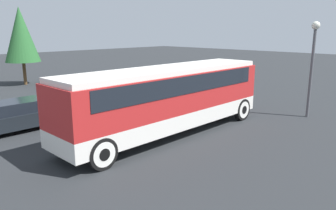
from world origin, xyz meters
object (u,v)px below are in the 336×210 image
object	(u,v)px
tour_bus	(169,94)
parked_car_near	(21,115)
parked_car_mid	(142,91)
lamp_post	(313,55)

from	to	relation	value
tour_bus	parked_car_near	world-z (taller)	tour_bus
tour_bus	parked_car_near	distance (m)	7.48
parked_car_near	parked_car_mid	bearing A→B (deg)	4.99
tour_bus	parked_car_mid	world-z (taller)	tour_bus
tour_bus	parked_car_near	size ratio (longest dim) A/B	2.35
tour_bus	lamp_post	xyz separation A→B (m)	(7.75, -3.45, 1.58)
tour_bus	parked_car_mid	size ratio (longest dim) A/B	2.80
parked_car_mid	lamp_post	distance (m)	11.03
parked_car_near	lamp_post	bearing A→B (deg)	-36.72
parked_car_near	lamp_post	world-z (taller)	lamp_post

